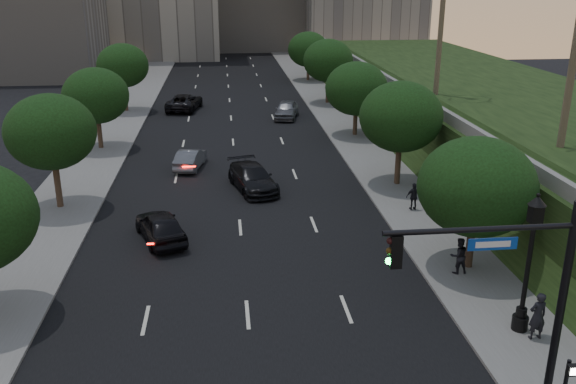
{
  "coord_description": "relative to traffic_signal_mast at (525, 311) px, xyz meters",
  "views": [
    {
      "loc": [
        -0.65,
        -16.31,
        12.74
      ],
      "look_at": [
        2.09,
        9.36,
        3.6
      ],
      "focal_mm": 38.0,
      "sensor_mm": 36.0,
      "label": 1
    }
  ],
  "objects": [
    {
      "name": "parapet_wall",
      "position": [
        5.76,
        29.78,
        0.68
      ],
      "size": [
        0.35,
        90.0,
        0.7
      ],
      "primitive_type": "cube",
      "color": "slate",
      "rests_on": "embankment"
    },
    {
      "name": "tree_right_b",
      "position": [
        2.56,
        21.78,
        0.84
      ],
      "size": [
        5.2,
        5.2,
        6.74
      ],
      "color": "#38281C",
      "rests_on": "ground"
    },
    {
      "name": "sedan_far_right",
      "position": [
        -2.48,
        42.25,
        -2.85
      ],
      "size": [
        2.99,
        5.15,
        1.65
      ],
      "primitive_type": "imported",
      "rotation": [
        0.0,
        0.0,
        -0.23
      ],
      "color": "slate",
      "rests_on": "ground"
    },
    {
      "name": "sidewalk_left",
      "position": [
        -17.99,
        31.78,
        -3.6
      ],
      "size": [
        4.5,
        140.0,
        0.15
      ],
      "primitive_type": "cube",
      "color": "slate",
      "rests_on": "ground"
    },
    {
      "name": "street_lamp",
      "position": [
        2.44,
        4.43,
        -1.04
      ],
      "size": [
        0.64,
        0.64,
        5.62
      ],
      "color": "black",
      "rests_on": "ground"
    },
    {
      "name": "tree_right_d",
      "position": [
        2.56,
        48.78,
        0.84
      ],
      "size": [
        5.2,
        5.2,
        6.74
      ],
      "color": "#38281C",
      "rests_on": "ground"
    },
    {
      "name": "sedan_near_left",
      "position": [
        -11.81,
        14.58,
        -2.89
      ],
      "size": [
        3.3,
        4.96,
        1.57
      ],
      "primitive_type": "imported",
      "rotation": [
        0.0,
        0.0,
        3.49
      ],
      "color": "black",
      "rests_on": "ground"
    },
    {
      "name": "pedestrian_a",
      "position": [
        2.71,
        3.79,
        -2.59
      ],
      "size": [
        0.72,
        0.51,
        1.87
      ],
      "primitive_type": "imported",
      "rotation": [
        0.0,
        0.0,
        3.24
      ],
      "color": "black",
      "rests_on": "sidewalk_right"
    },
    {
      "name": "tree_left_b",
      "position": [
        -18.04,
        19.78,
        0.9
      ],
      "size": [
        5.0,
        5.0,
        6.71
      ],
      "color": "#38281C",
      "rests_on": "ground"
    },
    {
      "name": "pedestrian_c",
      "position": [
        2.2,
        17.08,
        -2.73
      ],
      "size": [
        0.95,
        0.43,
        1.58
      ],
      "primitive_type": "imported",
      "rotation": [
        0.0,
        0.0,
        3.19
      ],
      "color": "black",
      "rests_on": "sidewalk_right"
    },
    {
      "name": "tree_left_c",
      "position": [
        -18.04,
        32.78,
        0.53
      ],
      "size": [
        5.0,
        5.0,
        6.34
      ],
      "color": "#38281C",
      "rests_on": "ground"
    },
    {
      "name": "tree_left_d",
      "position": [
        -18.04,
        46.78,
        0.9
      ],
      "size": [
        5.0,
        5.0,
        6.71
      ],
      "color": "#38281C",
      "rests_on": "ground"
    },
    {
      "name": "sedan_near_right",
      "position": [
        -6.74,
        21.94,
        -2.89
      ],
      "size": [
        3.45,
        5.75,
        1.56
      ],
      "primitive_type": "imported",
      "rotation": [
        0.0,
        0.0,
        0.25
      ],
      "color": "black",
      "rests_on": "ground"
    },
    {
      "name": "tree_right_e",
      "position": [
        2.56,
        63.78,
        0.35
      ],
      "size": [
        5.2,
        5.2,
        6.24
      ],
      "color": "#38281C",
      "rests_on": "ground"
    },
    {
      "name": "tree_right_c",
      "position": [
        2.56,
        34.78,
        0.35
      ],
      "size": [
        5.2,
        5.2,
        6.24
      ],
      "color": "#38281C",
      "rests_on": "ground"
    },
    {
      "name": "sedan_mid_left",
      "position": [
        -10.85,
        27.01,
        -2.98
      ],
      "size": [
        2.29,
        4.41,
        1.39
      ],
      "primitive_type": "imported",
      "rotation": [
        0.0,
        0.0,
        2.94
      ],
      "color": "#585B60",
      "rests_on": "ground"
    },
    {
      "name": "office_block_filler",
      "position": [
        -33.74,
        71.78,
        3.33
      ],
      "size": [
        18.0,
        16.0,
        14.0
      ],
      "primitive_type": "cube",
      "color": "#9C998F",
      "rests_on": "ground"
    },
    {
      "name": "sidewalk_right",
      "position": [
        2.51,
        31.78,
        -3.6
      ],
      "size": [
        4.5,
        140.0,
        0.15
      ],
      "primitive_type": "cube",
      "color": "slate",
      "rests_on": "ground"
    },
    {
      "name": "tree_right_a",
      "position": [
        2.56,
        9.78,
        0.35
      ],
      "size": [
        5.2,
        5.2,
        6.24
      ],
      "color": "#38281C",
      "rests_on": "ground"
    },
    {
      "name": "embankment",
      "position": [
        14.26,
        29.78,
        -1.67
      ],
      "size": [
        18.0,
        90.0,
        4.0
      ],
      "primitive_type": "cube",
      "color": "black",
      "rests_on": "ground"
    },
    {
      "name": "pedestrian_b",
      "position": [
        1.81,
        9.18,
        -2.68
      ],
      "size": [
        0.87,
        0.71,
        1.69
      ],
      "primitive_type": "imported",
      "rotation": [
        0.0,
        0.0,
        3.23
      ],
      "color": "black",
      "rests_on": "sidewalk_right"
    },
    {
      "name": "sedan_far_left",
      "position": [
        -12.32,
        47.07,
        -2.85
      ],
      "size": [
        3.82,
        6.36,
        1.65
      ],
      "primitive_type": "imported",
      "rotation": [
        0.0,
        0.0,
        2.95
      ],
      "color": "black",
      "rests_on": "ground"
    },
    {
      "name": "road_surface",
      "position": [
        -7.74,
        31.78,
        -3.66
      ],
      "size": [
        16.0,
        140.0,
        0.02
      ],
      "primitive_type": "cube",
      "color": "black",
      "rests_on": "ground"
    },
    {
      "name": "traffic_signal_mast",
      "position": [
        0.0,
        0.0,
        0.0
      ],
      "size": [
        5.68,
        0.56,
        7.0
      ],
      "color": "black",
      "rests_on": "ground"
    }
  ]
}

